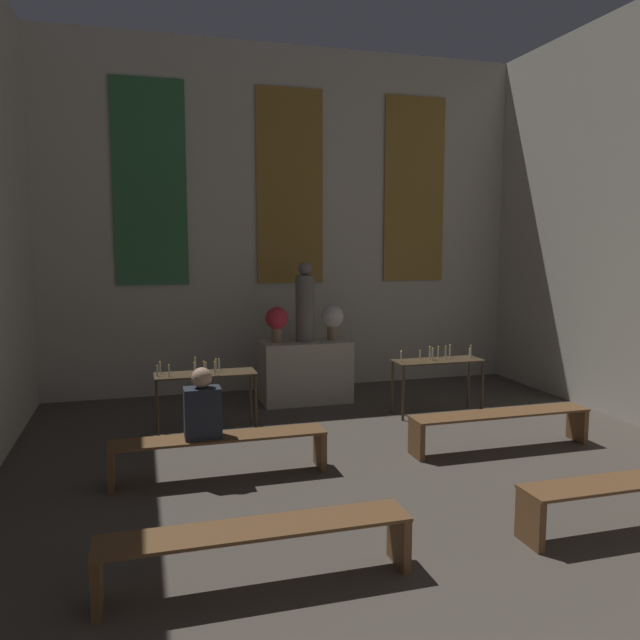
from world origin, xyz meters
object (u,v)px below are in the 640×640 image
(candle_rack_right, at_px, (438,367))
(flower_vase_left, at_px, (277,321))
(pew_back_left, at_px, (220,446))
(pew_back_right, at_px, (500,421))
(candle_rack_left, at_px, (205,381))
(pew_second_left, at_px, (258,542))
(altar, at_px, (305,371))
(flower_vase_right, at_px, (333,319))
(statue, at_px, (305,305))
(person_seated, at_px, (202,407))

(candle_rack_right, bearing_deg, flower_vase_left, 149.82)
(pew_back_left, relative_size, pew_back_right, 1.00)
(candle_rack_left, distance_m, pew_back_right, 3.56)
(flower_vase_left, bearing_deg, pew_second_left, -103.70)
(altar, relative_size, candle_rack_left, 1.06)
(flower_vase_right, distance_m, candle_rack_left, 2.40)
(statue, distance_m, person_seated, 3.33)
(pew_back_right, height_order, person_seated, person_seated)
(altar, bearing_deg, person_seated, -122.95)
(flower_vase_right, height_order, pew_back_right, flower_vase_right)
(statue, height_order, pew_second_left, statue)
(altar, xyz_separation_m, pew_back_right, (1.60, -2.73, -0.14))
(flower_vase_right, xyz_separation_m, pew_back_right, (1.18, -2.73, -0.91))
(flower_vase_right, height_order, candle_rack_right, flower_vase_right)
(altar, xyz_separation_m, pew_back_left, (-1.60, -2.73, -0.14))
(pew_second_left, bearing_deg, pew_back_left, 90.00)
(flower_vase_right, bearing_deg, altar, 180.00)
(flower_vase_right, distance_m, candle_rack_right, 1.74)
(candle_rack_right, bearing_deg, pew_back_right, -89.35)
(altar, xyz_separation_m, person_seated, (-1.77, -2.73, 0.28))
(statue, xyz_separation_m, pew_second_left, (-1.60, -4.83, -1.13))
(altar, distance_m, candle_rack_left, 1.98)
(altar, distance_m, pew_second_left, 5.09)
(flower_vase_left, bearing_deg, pew_back_left, -113.34)
(flower_vase_left, relative_size, candle_rack_left, 0.42)
(pew_back_left, bearing_deg, candle_rack_right, 26.06)
(flower_vase_right, bearing_deg, statue, 180.00)
(statue, distance_m, candle_rack_left, 2.13)
(altar, height_order, pew_second_left, altar)
(flower_vase_left, height_order, pew_back_left, flower_vase_left)
(flower_vase_left, xyz_separation_m, pew_back_right, (2.03, -2.73, -0.91))
(candle_rack_left, xyz_separation_m, pew_back_right, (3.19, -1.56, -0.34))
(pew_second_left, bearing_deg, flower_vase_left, 76.30)
(candle_rack_left, relative_size, pew_back_right, 0.58)
(pew_back_left, bearing_deg, flower_vase_right, 53.37)
(statue, bearing_deg, candle_rack_right, -36.42)
(altar, xyz_separation_m, flower_vase_right, (0.43, 0.00, 0.78))
(flower_vase_left, relative_size, flower_vase_right, 1.00)
(altar, bearing_deg, pew_second_left, -108.37)
(flower_vase_right, bearing_deg, person_seated, -128.80)
(person_seated, bearing_deg, pew_back_left, -0.00)
(flower_vase_right, xyz_separation_m, pew_back_left, (-2.03, -2.73, -0.91))
(flower_vase_left, bearing_deg, candle_rack_right, -30.18)
(flower_vase_left, distance_m, pew_second_left, 5.05)
(pew_second_left, distance_m, person_seated, 2.15)
(flower_vase_left, bearing_deg, altar, 0.00)
(candle_rack_left, height_order, pew_back_left, candle_rack_left)
(statue, distance_m, candle_rack_right, 2.12)
(altar, bearing_deg, statue, 0.00)
(flower_vase_right, relative_size, pew_second_left, 0.24)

